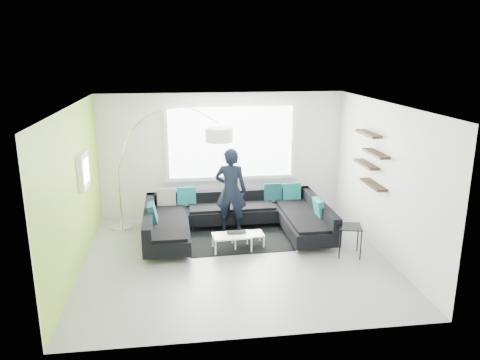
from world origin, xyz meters
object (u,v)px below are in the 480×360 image
object	(u,v)px
coffee_table	(240,240)
sectional_sofa	(236,220)
laptop	(237,233)
arc_lamp	(118,169)
side_table	(349,241)
person	(231,191)

from	to	relation	value
coffee_table	sectional_sofa	bearing A→B (deg)	86.10
sectional_sofa	laptop	xyz separation A→B (m)	(-0.07, -0.65, -0.03)
coffee_table	arc_lamp	distance (m)	2.98
sectional_sofa	laptop	distance (m)	0.66
sectional_sofa	laptop	bearing A→B (deg)	-96.85
arc_lamp	laptop	bearing A→B (deg)	-18.57
side_table	laptop	size ratio (longest dim) A/B	1.53
coffee_table	person	xyz separation A→B (m)	(-0.07, 0.90, 0.74)
coffee_table	laptop	size ratio (longest dim) A/B	2.50
side_table	coffee_table	bearing A→B (deg)	163.14
arc_lamp	sectional_sofa	bearing A→B (deg)	-4.93
sectional_sofa	person	xyz separation A→B (m)	(-0.07, 0.30, 0.55)
coffee_table	side_table	distance (m)	2.05
sectional_sofa	arc_lamp	xyz separation A→B (m)	(-2.39, 0.77, 0.96)
coffee_table	laptop	bearing A→B (deg)	-146.63
coffee_table	arc_lamp	world-z (taller)	arc_lamp
person	laptop	size ratio (longest dim) A/B	4.76
laptop	person	bearing A→B (deg)	90.03
person	coffee_table	bearing A→B (deg)	108.09
arc_lamp	side_table	bearing A→B (deg)	-11.37
coffee_table	person	distance (m)	1.17
arc_lamp	side_table	world-z (taller)	arc_lamp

